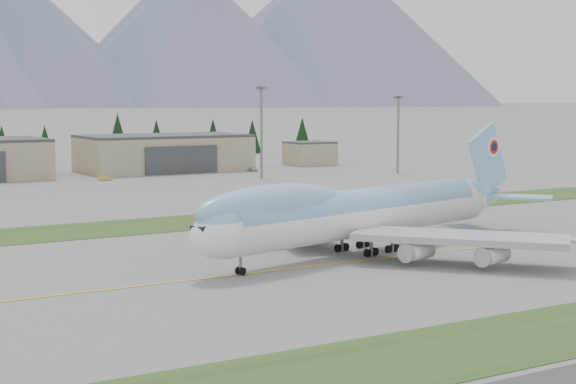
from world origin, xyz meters
TOP-DOWN VIEW (x-y plane):
  - ground at (0.00, 0.00)m, footprint 7000.00×7000.00m
  - grass_strip_near at (0.00, -38.00)m, footprint 400.00×14.00m
  - grass_strip_far at (0.00, 45.00)m, footprint 400.00×18.00m
  - taxiway_line_main at (0.00, 0.00)m, footprint 400.00×0.40m
  - boeing_747_freighter at (13.97, 5.08)m, footprint 67.00×56.10m
  - hangar_right at (45.00, 149.90)m, footprint 48.00×26.60m
  - control_shed at (95.00, 148.00)m, footprint 14.00×12.00m
  - floodlight_masts at (-3.22, 109.81)m, footprint 195.10×9.01m
  - service_vehicle_b at (19.46, 128.47)m, footprint 3.95×2.87m
  - service_vehicle_c at (67.20, 135.34)m, footprint 2.25×4.48m

SIDE VIEW (x-z plane):
  - ground at x=0.00m, z-range 0.00..0.00m
  - grass_strip_near at x=0.00m, z-range -0.04..0.04m
  - grass_strip_far at x=0.00m, z-range -0.04..0.04m
  - taxiway_line_main at x=0.00m, z-range -0.01..0.01m
  - service_vehicle_b at x=19.46m, z-range -0.62..0.62m
  - service_vehicle_c at x=67.20m, z-range -0.62..0.62m
  - control_shed at x=95.00m, z-range 0.00..7.60m
  - hangar_right at x=45.00m, z-range -0.01..10.79m
  - boeing_747_freighter at x=13.97m, z-range -3.00..14.60m
  - floodlight_masts at x=-3.22m, z-range 3.51..28.50m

